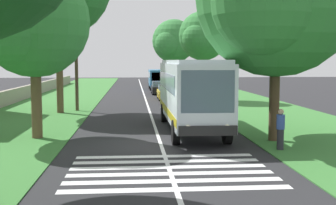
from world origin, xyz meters
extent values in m
plane|color=#262628|center=(0.00, 0.00, 0.00)|extent=(160.00, 160.00, 0.00)
cube|color=#387533|center=(15.00, 8.20, 0.02)|extent=(120.00, 8.00, 0.04)
cube|color=#387533|center=(15.00, -8.20, 0.02)|extent=(120.00, 8.00, 0.04)
cube|color=silver|center=(15.00, 0.00, 0.00)|extent=(110.00, 0.16, 0.01)
cube|color=silver|center=(4.02, -1.80, 2.10)|extent=(11.00, 2.50, 2.90)
cube|color=slate|center=(4.32, -1.80, 2.62)|extent=(9.68, 2.54, 0.85)
cube|color=slate|center=(-1.44, -1.80, 2.45)|extent=(0.08, 2.20, 1.74)
cube|color=#B29E19|center=(4.02, -1.80, 1.10)|extent=(10.78, 2.53, 0.36)
cube|color=silver|center=(4.02, -1.80, 3.64)|extent=(10.56, 2.30, 0.18)
cube|color=black|center=(-1.56, -1.80, 0.87)|extent=(0.16, 2.40, 0.40)
sphere|color=#F2EDCC|center=(-1.50, -1.00, 1.00)|extent=(0.24, 0.24, 0.24)
sphere|color=#F2EDCC|center=(-1.50, -2.60, 1.00)|extent=(0.24, 0.24, 0.24)
cylinder|color=black|center=(0.12, -0.65, 0.55)|extent=(1.10, 0.32, 1.10)
cylinder|color=black|center=(7.52, -0.65, 0.55)|extent=(1.10, 0.32, 1.10)
cylinder|color=black|center=(0.12, -2.95, 0.55)|extent=(1.10, 0.32, 1.10)
cylinder|color=black|center=(7.52, -2.95, 0.55)|extent=(1.10, 0.32, 1.10)
cube|color=silver|center=(-6.74, 0.00, 0.00)|extent=(0.45, 6.80, 0.01)
cube|color=silver|center=(-5.84, 0.00, 0.00)|extent=(0.45, 6.80, 0.01)
cube|color=silver|center=(-4.94, 0.00, 0.00)|extent=(0.45, 6.80, 0.01)
cube|color=silver|center=(-4.04, 0.00, 0.00)|extent=(0.45, 6.80, 0.01)
cube|color=silver|center=(-3.14, 0.00, 0.00)|extent=(0.45, 6.80, 0.01)
cube|color=silver|center=(-2.24, 0.00, 0.00)|extent=(0.45, 6.80, 0.01)
cube|color=gold|center=(23.13, -2.05, 0.53)|extent=(4.30, 1.75, 0.70)
cube|color=slate|center=(23.03, -2.05, 1.15)|extent=(2.00, 1.61, 0.55)
cylinder|color=black|center=(21.78, -1.27, 0.32)|extent=(0.64, 0.22, 0.64)
cylinder|color=black|center=(24.48, -1.27, 0.32)|extent=(0.64, 0.22, 0.64)
cylinder|color=black|center=(21.78, -2.83, 0.32)|extent=(0.64, 0.22, 0.64)
cylinder|color=black|center=(24.48, -2.83, 0.32)|extent=(0.64, 0.22, 0.64)
cube|color=black|center=(30.17, -1.75, 0.53)|extent=(4.30, 1.75, 0.70)
cube|color=slate|center=(30.07, -1.75, 1.15)|extent=(2.00, 1.61, 0.55)
cylinder|color=black|center=(28.82, -0.97, 0.32)|extent=(0.64, 0.22, 0.64)
cylinder|color=black|center=(31.52, -0.97, 0.32)|extent=(0.64, 0.22, 0.64)
cylinder|color=black|center=(28.82, -2.53, 0.32)|extent=(0.64, 0.22, 0.64)
cylinder|color=black|center=(31.52, -2.53, 0.32)|extent=(0.64, 0.22, 0.64)
cube|color=teal|center=(38.01, -1.96, 1.48)|extent=(6.00, 2.10, 2.10)
cube|color=slate|center=(38.21, -1.96, 1.86)|extent=(5.04, 2.13, 0.70)
cube|color=slate|center=(35.04, -1.96, 1.69)|extent=(0.06, 1.76, 1.18)
cylinder|color=black|center=(36.11, -1.01, 0.38)|extent=(0.76, 0.24, 0.76)
cylinder|color=black|center=(39.91, -1.01, 0.38)|extent=(0.76, 0.24, 0.76)
cylinder|color=black|center=(36.11, -2.91, 0.38)|extent=(0.76, 0.24, 0.76)
cylinder|color=black|center=(39.91, -2.91, 0.38)|extent=(0.76, 0.24, 0.76)
cylinder|color=brown|center=(12.56, 6.32, 3.52)|extent=(0.47, 0.47, 6.95)
cylinder|color=brown|center=(2.19, 5.76, 2.05)|extent=(0.49, 0.49, 4.03)
sphere|color=#337A38|center=(2.19, 5.76, 5.49)|extent=(5.16, 5.16, 5.16)
sphere|color=#337A38|center=(3.74, 5.76, 5.10)|extent=(3.28, 3.28, 3.28)
sphere|color=#337A38|center=(0.90, 6.54, 5.10)|extent=(3.28, 3.28, 3.28)
cylinder|color=brown|center=(21.32, -5.21, 2.38)|extent=(0.53, 0.53, 4.68)
sphere|color=#337A38|center=(21.32, -5.21, 5.95)|extent=(4.48, 4.48, 4.48)
sphere|color=#337A38|center=(22.67, -5.21, 5.61)|extent=(3.12, 3.12, 3.12)
sphere|color=#337A38|center=(20.20, -4.53, 5.61)|extent=(2.78, 2.78, 2.78)
cylinder|color=#3D2D1E|center=(52.53, -5.41, 2.49)|extent=(0.48, 0.48, 4.89)
sphere|color=#337A38|center=(52.53, -5.41, 6.84)|extent=(6.93, 6.93, 6.93)
sphere|color=#337A38|center=(54.61, -5.41, 6.32)|extent=(5.17, 5.17, 5.17)
sphere|color=#337A38|center=(50.80, -4.37, 6.32)|extent=(4.22, 4.22, 4.22)
cylinder|color=#4C3826|center=(0.65, -5.23, 2.32)|extent=(0.47, 0.47, 4.56)
sphere|color=#337A38|center=(2.85, -5.23, 6.07)|extent=(5.37, 5.37, 5.37)
sphere|color=#337A38|center=(-1.19, -4.13, 6.07)|extent=(4.38, 4.38, 4.38)
cylinder|color=#473828|center=(13.85, 5.31, 4.26)|extent=(0.24, 0.24, 8.44)
cube|color=#3D3326|center=(13.85, 5.31, 7.88)|extent=(0.12, 1.40, 0.12)
cube|color=gray|center=(20.00, 11.60, 0.65)|extent=(70.00, 0.40, 1.22)
cylinder|color=#26262D|center=(-1.50, -4.83, 0.46)|extent=(0.28, 0.28, 0.85)
cylinder|color=#334C99|center=(-1.50, -4.83, 1.19)|extent=(0.34, 0.34, 0.60)
sphere|color=tan|center=(-1.50, -4.83, 1.61)|extent=(0.24, 0.24, 0.24)
camera|label=1|loc=(-19.25, 1.23, 3.69)|focal=47.82mm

